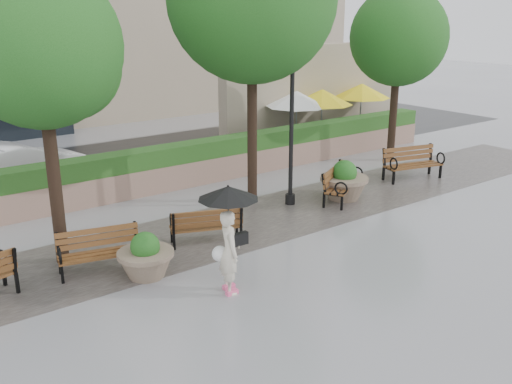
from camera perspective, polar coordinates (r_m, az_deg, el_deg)
ground at (r=12.60m, az=5.00°, el=-7.52°), size 100.00×100.00×0.00m
cobble_strip at (r=14.77m, az=-2.75°, el=-3.55°), size 28.00×3.20×0.01m
hedge_wall at (r=17.87m, az=-10.01°, el=2.20°), size 24.00×0.80×1.35m
cafe_wall at (r=25.42m, az=6.21°, el=9.99°), size 10.00×0.60×4.00m
cafe_hedge at (r=23.78m, az=8.81°, el=5.57°), size 8.00×0.50×0.90m
asphalt_street at (r=21.57m, az=-14.78°, el=2.72°), size 40.00×7.00×0.00m
bench_1 at (r=12.67m, az=-15.25°, el=-6.58°), size 1.83×1.07×0.93m
bench_2 at (r=13.75m, az=-4.99°, el=-4.06°), size 1.81×1.25×0.91m
bench_3 at (r=16.96m, az=8.51°, el=0.14°), size 1.97×1.55×1.00m
bench_4 at (r=19.57m, az=15.34°, el=2.13°), size 2.10×1.24×1.06m
planter_left at (r=12.20m, az=-10.95°, el=-6.65°), size 1.18×1.18×0.99m
planter_right at (r=17.04m, az=8.78°, el=0.80°), size 1.41×1.41×1.19m
lamppost at (r=16.02m, az=3.55°, el=5.46°), size 0.28×0.28×4.44m
tree_0 at (r=12.57m, az=-20.21°, el=13.00°), size 3.42×3.32×6.34m
tree_1 at (r=16.15m, az=-0.12°, el=18.37°), size 4.57×4.57×7.98m
tree_2 at (r=21.57m, az=14.17°, el=14.51°), size 3.53×3.45×6.20m
patio_umb_white at (r=23.04m, az=4.09°, el=9.24°), size 2.50×2.50×2.30m
patio_umb_yellow_a at (r=23.67m, az=6.64°, el=9.39°), size 2.50×2.50×2.30m
patio_umb_yellow_b at (r=25.81m, az=10.52°, el=9.89°), size 2.50×2.50×2.30m
car_right at (r=19.36m, az=-22.83°, el=2.43°), size 4.60×2.47×1.44m
pedestrian at (r=11.04m, az=-2.73°, el=-3.71°), size 1.18×1.18×2.17m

